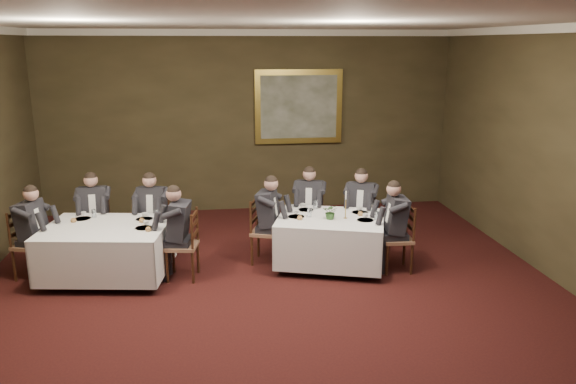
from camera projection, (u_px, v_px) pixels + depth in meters
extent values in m
plane|color=black|center=(279.00, 328.00, 6.62)|extent=(10.00, 10.00, 0.00)
cube|color=silver|center=(278.00, 18.00, 5.72)|extent=(8.00, 10.00, 0.10)
cube|color=#322B19|center=(248.00, 122.00, 10.96)|extent=(8.00, 0.10, 3.50)
cube|color=white|center=(247.00, 33.00, 10.47)|extent=(8.00, 0.10, 0.12)
cube|color=black|center=(331.00, 220.00, 8.27)|extent=(1.74, 1.50, 0.04)
cube|color=white|center=(331.00, 218.00, 8.27)|extent=(1.82, 1.57, 0.02)
cube|color=white|center=(330.00, 239.00, 8.35)|extent=(1.84, 1.60, 0.65)
cube|color=black|center=(105.00, 229.00, 7.86)|extent=(1.79, 1.45, 0.04)
cube|color=white|center=(105.00, 227.00, 7.86)|extent=(1.86, 1.52, 0.02)
cube|color=white|center=(107.00, 249.00, 7.94)|extent=(1.88, 1.54, 0.65)
cube|color=brown|center=(309.00, 218.00, 9.15)|extent=(0.54, 0.52, 0.05)
cube|color=black|center=(311.00, 201.00, 9.27)|extent=(0.37, 0.13, 0.54)
cube|color=black|center=(310.00, 196.00, 9.05)|extent=(0.49, 0.41, 0.55)
sphere|color=tan|center=(310.00, 173.00, 8.96)|extent=(0.26, 0.26, 0.21)
cube|color=brown|center=(361.00, 221.00, 9.02)|extent=(0.58, 0.57, 0.05)
cube|color=black|center=(363.00, 203.00, 9.13)|extent=(0.36, 0.19, 0.54)
cube|color=black|center=(361.00, 198.00, 8.92)|extent=(0.51, 0.46, 0.55)
sphere|color=tan|center=(362.00, 175.00, 8.82)|extent=(0.28, 0.28, 0.21)
cube|color=brown|center=(266.00, 232.00, 8.49)|extent=(0.54, 0.56, 0.05)
cube|color=black|center=(254.00, 216.00, 8.47)|extent=(0.16, 0.37, 0.54)
cube|color=black|center=(266.00, 208.00, 8.39)|extent=(0.43, 0.50, 0.55)
sphere|color=tan|center=(266.00, 183.00, 8.30)|extent=(0.27, 0.27, 0.21)
cube|color=brown|center=(397.00, 239.00, 8.18)|extent=(0.44, 0.46, 0.05)
cube|color=black|center=(410.00, 223.00, 8.13)|extent=(0.05, 0.38, 0.54)
cube|color=black|center=(398.00, 214.00, 8.08)|extent=(0.33, 0.43, 0.55)
sphere|color=tan|center=(399.00, 189.00, 7.99)|extent=(0.22, 0.22, 0.21)
cube|color=brown|center=(96.00, 226.00, 8.77)|extent=(0.46, 0.45, 0.05)
cube|color=black|center=(96.00, 207.00, 8.88)|extent=(0.38, 0.05, 0.54)
cube|color=black|center=(94.00, 203.00, 8.67)|extent=(0.44, 0.33, 0.55)
sphere|color=tan|center=(91.00, 179.00, 8.57)|extent=(0.22, 0.22, 0.21)
cube|color=brown|center=(154.00, 226.00, 8.75)|extent=(0.52, 0.50, 0.05)
cube|color=black|center=(157.00, 208.00, 8.87)|extent=(0.38, 0.11, 0.54)
cube|color=black|center=(153.00, 203.00, 8.66)|extent=(0.47, 0.39, 0.55)
sphere|color=tan|center=(151.00, 179.00, 8.56)|extent=(0.25, 0.25, 0.21)
cube|color=brown|center=(182.00, 246.00, 7.91)|extent=(0.49, 0.50, 0.05)
cube|color=black|center=(195.00, 229.00, 7.84)|extent=(0.09, 0.38, 0.54)
cube|color=black|center=(181.00, 220.00, 7.81)|extent=(0.38, 0.47, 0.55)
sphere|color=tan|center=(179.00, 194.00, 7.72)|extent=(0.24, 0.24, 0.21)
cube|color=brown|center=(32.00, 245.00, 7.94)|extent=(0.53, 0.54, 0.05)
cube|color=black|center=(17.00, 228.00, 7.91)|extent=(0.14, 0.37, 0.54)
cube|color=black|center=(29.00, 220.00, 7.84)|extent=(0.42, 0.49, 0.55)
sphere|color=tan|center=(25.00, 193.00, 7.75)|extent=(0.26, 0.26, 0.21)
imported|color=#2D5926|center=(331.00, 211.00, 8.15)|extent=(0.28, 0.26, 0.24)
cylinder|color=#AD8635|center=(345.00, 218.00, 8.22)|extent=(0.06, 0.06, 0.02)
cylinder|color=#AD8635|center=(346.00, 208.00, 8.18)|extent=(0.01, 0.01, 0.28)
cylinder|color=white|center=(346.00, 194.00, 8.13)|extent=(0.02, 0.02, 0.12)
cylinder|color=white|center=(306.00, 209.00, 8.64)|extent=(0.25, 0.25, 0.01)
cylinder|color=white|center=(304.00, 205.00, 8.77)|extent=(0.08, 0.08, 0.05)
cylinder|color=white|center=(317.00, 205.00, 8.64)|extent=(0.06, 0.06, 0.14)
cylinder|color=white|center=(82.00, 218.00, 8.20)|extent=(0.25, 0.25, 0.01)
cylinder|color=white|center=(84.00, 214.00, 8.34)|extent=(0.08, 0.08, 0.05)
cylinder|color=white|center=(94.00, 214.00, 8.21)|extent=(0.06, 0.06, 0.14)
cube|color=gold|center=(299.00, 107.00, 10.95)|extent=(1.71, 0.08, 1.44)
cube|color=#43472F|center=(299.00, 107.00, 10.91)|extent=(1.49, 0.01, 1.22)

